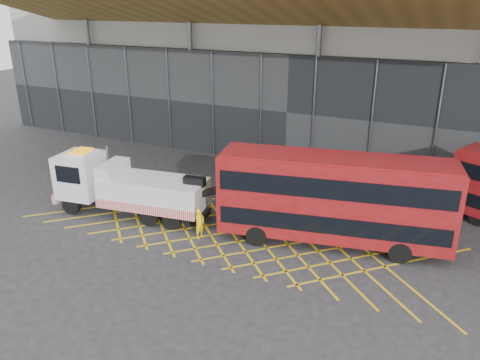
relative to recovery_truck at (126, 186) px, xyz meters
The scene contains 6 objects.
ground_plane 3.66m from the recovery_truck, ahead, with size 120.00×120.00×0.00m, color #262629.
road_markings 6.65m from the recovery_truck, ahead, with size 23.16×7.16×0.01m.
construction_building 20.93m from the recovery_truck, 74.83° to the left, with size 55.00×23.97×18.00m.
recovery_truck is the anchor object (origin of this frame).
bus_towed 11.62m from the recovery_truck, ahead, with size 11.56×4.78×4.59m.
worker 5.36m from the recovery_truck, ahead, with size 0.58×0.38×1.60m, color yellow.
Camera 1 is at (13.26, -19.81, 11.58)m, focal length 35.00 mm.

